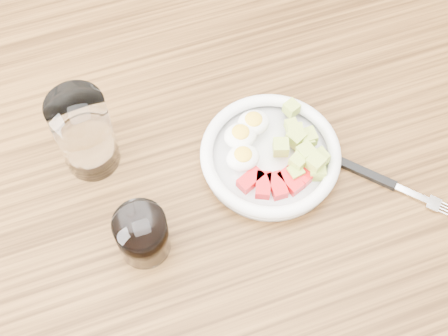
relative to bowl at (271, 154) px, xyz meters
The scene contains 6 objects.
ground 0.79m from the bowl, 166.44° to the right, with size 4.00×4.00×0.00m, color brown.
dining_table 0.13m from the bowl, 166.44° to the right, with size 1.50×0.90×0.77m.
bowl is the anchor object (origin of this frame).
fork 0.16m from the bowl, 32.09° to the right, with size 0.14×0.15×0.01m.
water_glass 0.26m from the bowl, 159.72° to the left, with size 0.08×0.08×0.14m, color white.
coffee_glass 0.21m from the bowl, 162.30° to the right, with size 0.07×0.07×0.08m.
Camera 1 is at (-0.14, -0.36, 1.55)m, focal length 50.00 mm.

